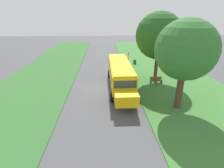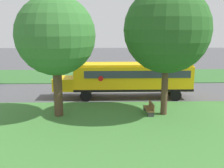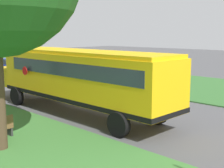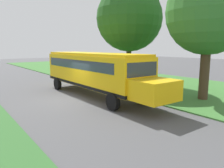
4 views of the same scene
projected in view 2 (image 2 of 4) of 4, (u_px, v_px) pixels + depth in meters
ground_plane at (126, 92)px, 26.41m from camera, size 120.00×120.00×0.00m
grass_verge at (138, 128)px, 16.62m from camera, size 12.00×80.00×0.08m
grass_far_side at (121, 76)px, 35.20m from camera, size 10.00×80.00×0.07m
school_bus at (129, 77)px, 23.83m from camera, size 2.85×12.42×3.16m
oak_tree_beside_bus at (167, 31)px, 17.89m from camera, size 6.01×6.01×9.17m
oak_tree_roadside_mid at (54, 34)px, 17.71m from camera, size 5.48×5.48×8.53m
park_bench at (149, 108)px, 19.31m from camera, size 1.63×0.59×0.92m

